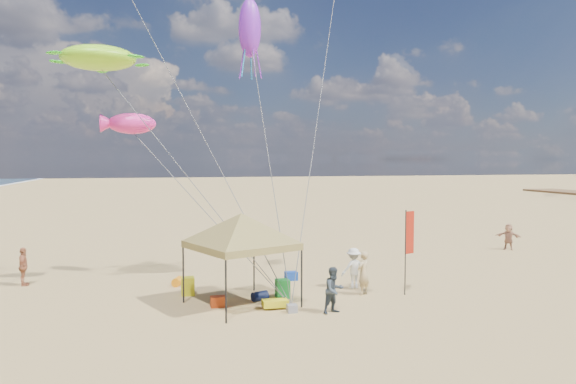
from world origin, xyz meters
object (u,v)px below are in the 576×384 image
chair_green (283,289)px  person_near_c (354,268)px  chair_yellow (188,286)px  feather_flag (408,238)px  person_near_a (363,273)px  cooler_blue (291,276)px  canopy_tent (241,217)px  person_far_a (23,267)px  cooler_red (218,302)px  person_near_b (334,290)px  beach_cart (275,303)px  person_far_c (508,237)px

chair_green → person_near_c: person_near_c is taller
chair_yellow → person_near_c: (6.70, -0.54, 0.48)m
feather_flag → person_near_c: feather_flag is taller
person_near_a → feather_flag: bearing=129.6°
cooler_blue → person_near_a: 3.84m
canopy_tent → person_far_a: size_ratio=3.57×
chair_yellow → chair_green: bearing=-20.1°
cooler_red → person_near_b: 4.23m
cooler_red → person_near_c: bearing=14.0°
person_near_b → person_far_a: (-11.36, 6.95, 0.01)m
cooler_blue → feather_flag: bearing=-41.9°
person_near_a → chair_yellow: bearing=-52.8°
person_near_a → canopy_tent: bearing=-35.4°
cooler_red → chair_green: bearing=15.0°
cooler_blue → canopy_tent: bearing=-128.5°
feather_flag → beach_cart: size_ratio=3.72×
person_near_a → person_far_c: 14.53m
cooler_red → person_far_a: bearing=145.5°
person_near_b → person_near_c: bearing=38.5°
chair_yellow → person_near_a: bearing=-13.6°
chair_green → person_near_a: size_ratio=0.41×
canopy_tent → cooler_red: bearing=-177.8°
cooler_red → person_far_a: 9.20m
cooler_red → person_near_b: person_near_b is taller
feather_flag → person_near_b: feather_flag is taller
cooler_red → person_near_a: (5.73, 0.35, 0.67)m
person_near_b → person_far_c: person_near_b is taller
canopy_tent → person_near_a: size_ratio=3.38×
beach_cart → person_near_b: bearing=-28.8°
cooler_blue → person_near_c: person_near_c is taller
cooler_red → chair_yellow: size_ratio=0.77×
cooler_red → canopy_tent: bearing=2.2°
person_near_a → person_far_a: person_near_a is taller
chair_green → person_near_c: (3.18, 0.75, 0.48)m
cooler_red → person_far_a: (-7.56, 5.20, 0.62)m
feather_flag → beach_cart: feather_flag is taller
canopy_tent → person_near_a: 5.43m
beach_cart → person_near_a: person_near_a is taller
feather_flag → person_far_c: 13.38m
chair_yellow → person_near_c: 6.74m
chair_green → feather_flag: bearing=-7.8°
chair_yellow → beach_cart: size_ratio=0.78×
person_near_b → chair_green: bearing=96.8°
chair_yellow → person_far_c: person_far_c is taller
chair_green → chair_yellow: same height
canopy_tent → beach_cart: canopy_tent is taller
canopy_tent → feather_flag: bearing=-0.2°
canopy_tent → person_near_b: canopy_tent is taller
chair_yellow → person_far_a: (-6.60, 3.23, 0.46)m
canopy_tent → chair_yellow: (-1.82, 1.94, -2.88)m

